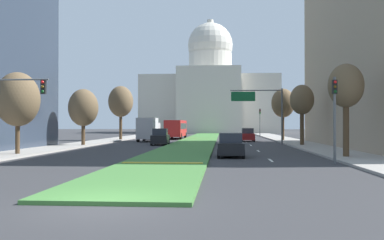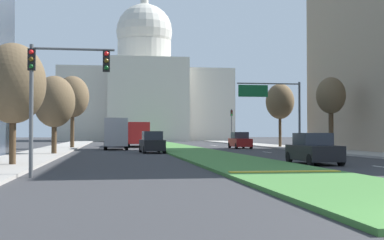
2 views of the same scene
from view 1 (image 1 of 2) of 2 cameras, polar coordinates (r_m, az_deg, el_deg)
The scene contains 23 objects.
ground_plane at distance 66.50m, azimuth 1.10°, elevation -2.58°, with size 260.00×260.00×0.00m, color #333335.
grass_median at distance 61.10m, azimuth 0.84°, elevation -2.70°, with size 5.15×97.37×0.14m, color #427A38.
median_curb_nose at distance 24.87m, azimuth -3.93°, elevation -5.67°, with size 4.63×0.50×0.04m, color gold.
lane_dashes_right at distance 53.43m, azimuth 7.46°, elevation -3.08°, with size 0.16×48.38×0.01m.
sidewalk_left at distance 57.87m, azimuth -12.06°, elevation -2.81°, with size 4.00×97.37×0.15m, color #9E9991.
sidewalk_right at distance 56.35m, azimuth 13.45°, elevation -2.86°, with size 4.00×97.37×0.15m, color #9E9991.
capitol_building at distance 119.91m, azimuth 2.42°, elevation 3.26°, with size 36.38×27.31×31.61m.
traffic_light_near_left at distance 28.05m, azimuth -22.92°, elevation 2.39°, with size 3.34×0.35×5.20m.
traffic_light_near_right at distance 27.03m, azimuth 18.36°, elevation 1.46°, with size 0.28×0.35×5.20m.
traffic_light_far_right at distance 77.86m, azimuth 8.99°, elevation 0.16°, with size 0.28×0.35×5.20m.
overhead_guide_sign at distance 50.69m, azimuth 9.25°, elevation 2.06°, with size 6.08×0.20×6.50m.
street_tree_left_near at distance 35.07m, azimuth -22.07°, elevation 2.53°, with size 3.28×3.28×6.30m.
street_tree_right_near at distance 31.65m, azimuth 19.69°, elevation 4.11°, with size 2.43×2.43×6.56m.
street_tree_left_mid at distance 47.51m, azimuth -14.19°, elevation 1.57°, with size 3.18×3.18×6.13m.
street_tree_right_mid at distance 48.06m, azimuth 14.34°, elevation 2.51°, with size 2.58×2.58×6.63m.
street_tree_left_far at distance 63.39m, azimuth -9.41°, elevation 2.40°, with size 3.60×3.60×7.91m.
street_tree_right_far at distance 61.53m, azimuth 11.96°, elevation 2.18°, with size 3.23×3.23×7.33m.
sedan_lead_stopped at distance 31.50m, azimuth 5.12°, elevation -3.40°, with size 1.91×4.17×1.73m.
sedan_midblock at distance 49.14m, azimuth -4.21°, elevation -2.30°, with size 2.04×4.38×1.87m.
sedan_distant at distance 59.75m, azimuth 7.37°, elevation -2.01°, with size 1.87×4.35×1.81m.
sedan_far_horizon at distance 72.43m, azimuth -3.91°, elevation -1.81°, with size 2.13×4.42×1.62m.
box_truck_delivery at distance 59.01m, azimuth -5.78°, elevation -1.21°, with size 2.40×6.40×3.20m.
city_bus at distance 69.10m, azimuth -2.13°, elevation -1.04°, with size 2.62×11.00×2.95m.
Camera 1 is at (3.45, -12.27, 2.39)m, focal length 40.30 mm.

